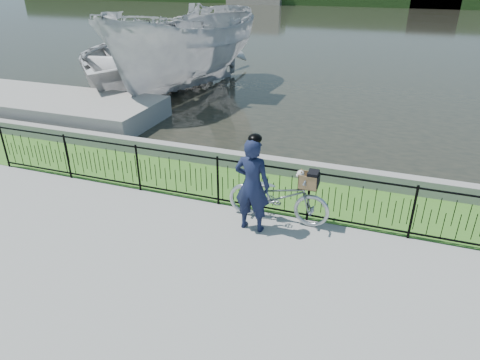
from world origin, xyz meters
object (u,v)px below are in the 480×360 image
at_px(dock, 28,103).
at_px(bicycle_rig, 279,196).
at_px(boat_far, 147,54).
at_px(boat_near, 187,47).
at_px(cyclist, 252,184).

distance_m(dock, bicycle_rig, 11.20).
distance_m(dock, boat_far, 6.29).
bearing_deg(bicycle_rig, boat_near, 125.80).
relative_size(dock, bicycle_rig, 4.71).
bearing_deg(boat_near, cyclist, -57.58).
xyz_separation_m(dock, boat_near, (4.34, 4.33, 1.56)).
xyz_separation_m(boat_near, boat_far, (-2.94, 1.74, -0.72)).
bearing_deg(dock, bicycle_rig, -21.47).
distance_m(dock, cyclist, 11.02).
xyz_separation_m(bicycle_rig, boat_near, (-6.08, 8.43, 1.34)).
bearing_deg(cyclist, boat_near, 122.42).
xyz_separation_m(cyclist, boat_near, (-5.66, 8.91, 0.91)).
xyz_separation_m(dock, cyclist, (10.00, -4.58, 0.64)).
bearing_deg(boat_far, dock, -103.05).
height_order(dock, cyclist, cyclist).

